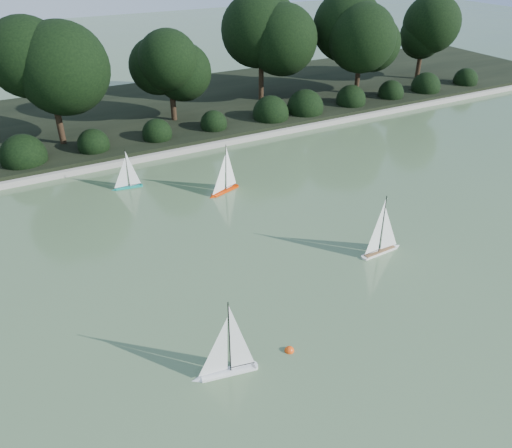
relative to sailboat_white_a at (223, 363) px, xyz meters
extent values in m
plane|color=#3C5533|center=(2.40, 0.21, -0.24)|extent=(80.00, 80.00, 0.00)
cube|color=gray|center=(2.40, 9.21, -0.15)|extent=(40.00, 0.35, 0.18)
cube|color=black|center=(2.40, 13.21, -0.09)|extent=(40.00, 8.00, 0.30)
cylinder|color=black|center=(-0.60, 11.11, 0.58)|extent=(0.20, 0.20, 1.66)
sphere|color=black|center=(-0.60, 11.11, 2.61)|extent=(2.66, 2.66, 2.66)
cylinder|color=black|center=(3.40, 11.61, 0.39)|extent=(0.20, 0.20, 1.26)
sphere|color=black|center=(3.40, 11.61, 1.96)|extent=(2.10, 2.10, 2.10)
cylinder|color=black|center=(7.40, 12.31, 0.62)|extent=(0.20, 0.20, 1.73)
sphere|color=black|center=(7.40, 12.31, 2.74)|extent=(2.80, 2.80, 2.80)
cylinder|color=black|center=(11.40, 11.21, 0.49)|extent=(0.20, 0.20, 1.48)
sphere|color=black|center=(11.40, 11.21, 2.37)|extent=(2.52, 2.52, 2.52)
cylinder|color=black|center=(15.40, 11.81, 0.46)|extent=(0.20, 0.20, 1.40)
sphere|color=black|center=(15.40, 11.81, 2.17)|extent=(2.24, 2.24, 2.24)
sphere|color=black|center=(-1.60, 10.11, 0.21)|extent=(1.10, 1.10, 1.10)
sphere|color=black|center=(0.40, 10.11, 0.21)|extent=(1.10, 1.10, 1.10)
sphere|color=black|center=(2.40, 10.11, 0.21)|extent=(1.10, 1.10, 1.10)
sphere|color=black|center=(4.40, 10.11, 0.21)|extent=(1.10, 1.10, 1.10)
sphere|color=black|center=(6.40, 10.11, 0.21)|extent=(1.10, 1.10, 1.10)
sphere|color=black|center=(8.40, 10.11, 0.21)|extent=(1.10, 1.10, 1.10)
sphere|color=black|center=(10.40, 10.11, 0.21)|extent=(1.10, 1.10, 1.10)
sphere|color=black|center=(12.40, 10.11, 0.21)|extent=(1.10, 1.10, 1.10)
sphere|color=black|center=(14.40, 10.11, 0.21)|extent=(1.10, 1.10, 1.10)
sphere|color=black|center=(16.40, 10.11, 0.21)|extent=(1.10, 1.10, 1.10)
cube|color=white|center=(0.08, -0.02, -0.20)|extent=(0.93, 0.35, 0.09)
cone|color=white|center=(-0.44, 0.08, -0.20)|extent=(0.21, 0.21, 0.18)
cylinder|color=white|center=(0.53, -0.10, -0.20)|extent=(0.13, 0.13, 0.09)
cylinder|color=black|center=(0.13, -0.02, 0.55)|extent=(0.02, 0.02, 1.41)
cylinder|color=black|center=(0.33, -0.06, -0.10)|extent=(0.41, 0.09, 0.01)
cube|color=silver|center=(4.64, 1.58, -0.20)|extent=(0.93, 0.23, 0.09)
cone|color=silver|center=(5.17, 1.61, -0.20)|extent=(0.19, 0.19, 0.18)
cylinder|color=silver|center=(4.18, 1.56, -0.20)|extent=(0.12, 0.12, 0.09)
cube|color=olive|center=(4.64, 1.58, -0.15)|extent=(0.85, 0.18, 0.01)
cylinder|color=black|center=(4.60, 1.58, 0.56)|extent=(0.02, 0.02, 1.42)
cylinder|color=black|center=(4.39, 1.57, -0.10)|extent=(0.42, 0.04, 0.01)
cube|color=#E83100|center=(2.83, 6.02, -0.20)|extent=(0.88, 0.45, 0.09)
cone|color=#E83100|center=(2.35, 5.85, -0.20)|extent=(0.22, 0.22, 0.17)
cylinder|color=#E83100|center=(3.24, 6.16, -0.20)|extent=(0.13, 0.13, 0.09)
cylinder|color=black|center=(2.87, 6.03, 0.52)|extent=(0.02, 0.02, 1.35)
cylinder|color=black|center=(3.05, 6.09, -0.10)|extent=(0.38, 0.14, 0.01)
cube|color=#0E8B79|center=(0.51, 7.51, -0.21)|extent=(0.73, 0.23, 0.07)
cone|color=#0E8B79|center=(0.10, 7.56, -0.21)|extent=(0.16, 0.16, 0.14)
cylinder|color=#0E8B79|center=(0.86, 7.46, -0.21)|extent=(0.10, 0.10, 0.07)
cylinder|color=black|center=(0.54, 7.50, 0.38)|extent=(0.02, 0.02, 1.11)
cylinder|color=black|center=(0.70, 7.48, -0.13)|extent=(0.33, 0.05, 0.01)
sphere|color=#F6470C|center=(1.24, -0.07, -0.24)|extent=(0.17, 0.17, 0.17)
camera|label=1|loc=(-2.25, -5.39, 6.11)|focal=35.00mm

